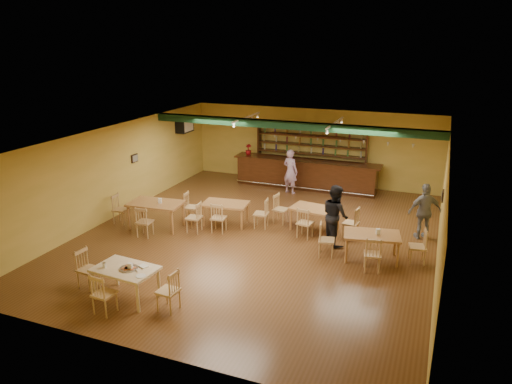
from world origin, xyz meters
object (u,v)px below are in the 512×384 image
at_px(dining_table_a, 226,213).
at_px(patron_right_a, 335,215).
at_px(dining_table_b, 314,219).
at_px(patron_bar, 290,171).
at_px(dining_table_c, 157,215).
at_px(bar_counter, 306,174).
at_px(dining_table_d, 371,246).
at_px(near_table, 127,283).

bearing_deg(dining_table_a, patron_right_a, -10.79).
bearing_deg(dining_table_b, patron_bar, 128.15).
bearing_deg(patron_right_a, dining_table_c, 58.00).
height_order(bar_counter, patron_right_a, patron_right_a).
xyz_separation_m(dining_table_b, patron_right_a, (0.80, -0.80, 0.52)).
bearing_deg(dining_table_d, dining_table_a, 158.12).
height_order(dining_table_a, dining_table_c, dining_table_c).
bearing_deg(dining_table_d, dining_table_b, 132.22).
height_order(dining_table_a, dining_table_d, dining_table_d).
bearing_deg(near_table, dining_table_d, 44.62).
height_order(dining_table_c, patron_right_a, patron_right_a).
relative_size(dining_table_a, dining_table_d, 0.97).
distance_m(bar_counter, dining_table_a, 4.83).
relative_size(bar_counter, dining_table_a, 4.09).
bearing_deg(near_table, bar_counter, 86.01).
relative_size(dining_table_c, dining_table_d, 1.12).
bearing_deg(patron_right_a, near_table, 101.59).
height_order(near_table, patron_bar, patron_bar).
bearing_deg(dining_table_d, near_table, -150.92).
distance_m(bar_counter, patron_right_a, 5.40).
distance_m(dining_table_a, dining_table_d, 4.75).
xyz_separation_m(near_table, patron_right_a, (3.69, 4.70, 0.50)).
xyz_separation_m(dining_table_b, dining_table_c, (-4.62, -1.58, 0.05)).
bearing_deg(dining_table_c, dining_table_d, -3.57).
bearing_deg(patron_right_a, dining_table_b, 4.75).
xyz_separation_m(bar_counter, near_table, (-1.45, -9.60, -0.19)).
xyz_separation_m(bar_counter, dining_table_a, (-1.29, -4.65, -0.21)).
distance_m(bar_counter, patron_bar, 0.95).
relative_size(dining_table_a, dining_table_b, 0.99).
height_order(bar_counter, dining_table_d, bar_counter).
distance_m(dining_table_c, patron_right_a, 5.49).
xyz_separation_m(patron_bar, patron_right_a, (2.62, -4.08, 0.03)).
height_order(patron_bar, patron_right_a, patron_right_a).
bearing_deg(patron_right_a, bar_counter, -15.65).
xyz_separation_m(dining_table_b, patron_bar, (-1.82, 3.28, 0.49)).
bearing_deg(near_table, dining_table_a, 92.80).
distance_m(dining_table_c, dining_table_d, 6.55).
distance_m(dining_table_a, patron_bar, 3.96).
bearing_deg(bar_counter, near_table, -98.57).
relative_size(dining_table_a, patron_right_a, 0.80).
distance_m(dining_table_b, patron_bar, 3.78).
bearing_deg(patron_bar, dining_table_a, 95.80).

